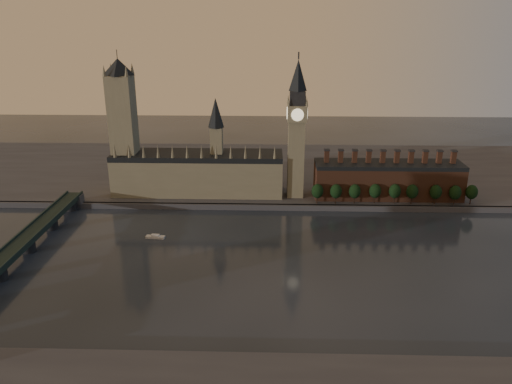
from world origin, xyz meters
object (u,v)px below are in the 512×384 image
big_ben (297,128)px  river_boat (155,237)px  victoria_tower (123,123)px  westminster_bridge (11,255)px

big_ben → river_boat: bearing=-142.4°
big_ben → victoria_tower: bearing=177.8°
victoria_tower → river_boat: (37.28, -76.47, -58.16)m
westminster_bridge → big_ben: bearing=34.3°
big_ben → river_boat: (-92.72, -71.47, -55.90)m
victoria_tower → big_ben: (130.00, -5.00, -2.26)m
victoria_tower → river_boat: victoria_tower is taller
big_ben → westminster_bridge: bearing=-145.7°
victoria_tower → westminster_bridge: 133.21m
westminster_bridge → river_boat: (72.28, 41.23, -6.50)m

